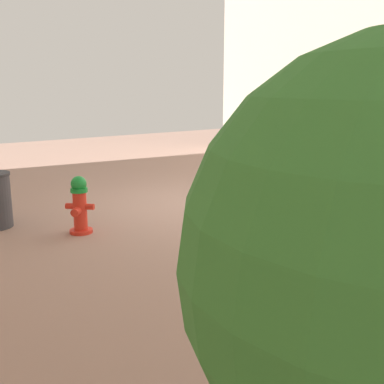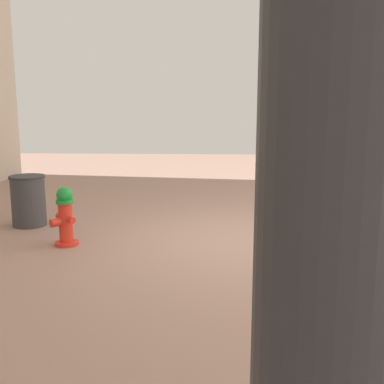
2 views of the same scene
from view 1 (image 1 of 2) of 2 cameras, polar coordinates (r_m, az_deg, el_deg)
ground_plane at (r=8.48m, az=1.06°, el=-1.43°), size 23.40×23.40×0.00m
fire_hydrant at (r=6.89m, az=-13.60°, el=-1.54°), size 0.38×0.38×0.84m
bench_near at (r=11.03m, az=20.87°, el=3.66°), size 1.63×0.49×0.95m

